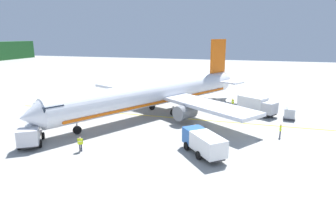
% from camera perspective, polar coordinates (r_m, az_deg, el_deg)
% --- Properties ---
extents(airliner_foreground, '(37.66, 31.94, 11.90)m').
position_cam_1_polar(airliner_foreground, '(45.83, -2.06, 2.32)').
color(airliner_foreground, silver).
rests_on(airliner_foreground, ground).
extents(service_truck_fuel, '(6.12, 4.90, 2.40)m').
position_cam_1_polar(service_truck_fuel, '(37.42, -25.98, -4.99)').
color(service_truck_fuel, silver).
rests_on(service_truck_fuel, ground).
extents(service_truck_baggage, '(5.33, 6.45, 2.86)m').
position_cam_1_polar(service_truck_baggage, '(48.20, 17.49, 0.05)').
color(service_truck_baggage, silver).
rests_on(service_truck_baggage, ground).
extents(service_truck_catering, '(6.13, 5.58, 2.45)m').
position_cam_1_polar(service_truck_catering, '(30.85, 7.19, -7.46)').
color(service_truck_catering, '#2659A5').
rests_on(service_truck_catering, ground).
extents(cargo_container_near, '(1.83, 1.83, 1.84)m').
position_cam_1_polar(cargo_container_near, '(47.06, 23.35, -1.69)').
color(cargo_container_near, '#333338').
rests_on(cargo_container_near, ground).
extents(crew_marshaller, '(0.49, 0.47, 1.75)m').
position_cam_1_polar(crew_marshaller, '(51.24, 12.98, 0.52)').
color(crew_marshaller, '#191E33').
rests_on(crew_marshaller, ground).
extents(crew_loader_left, '(0.62, 0.31, 1.70)m').
position_cam_1_polar(crew_loader_left, '(38.56, 21.83, -4.63)').
color(crew_loader_left, '#191E33').
rests_on(crew_loader_left, ground).
extents(crew_loader_right, '(0.33, 0.61, 1.71)m').
position_cam_1_polar(crew_loader_right, '(33.03, -17.35, -7.32)').
color(crew_loader_right, '#191E33').
rests_on(crew_loader_right, ground).
extents(crew_supervisor, '(0.62, 0.32, 1.68)m').
position_cam_1_polar(crew_supervisor, '(36.16, 5.39, -4.88)').
color(crew_supervisor, '#191E33').
rests_on(crew_supervisor, ground).
extents(apron_guide_line, '(0.30, 60.00, 0.01)m').
position_cam_1_polar(apron_guide_line, '(43.99, 3.21, -2.75)').
color(apron_guide_line, yellow).
rests_on(apron_guide_line, ground).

